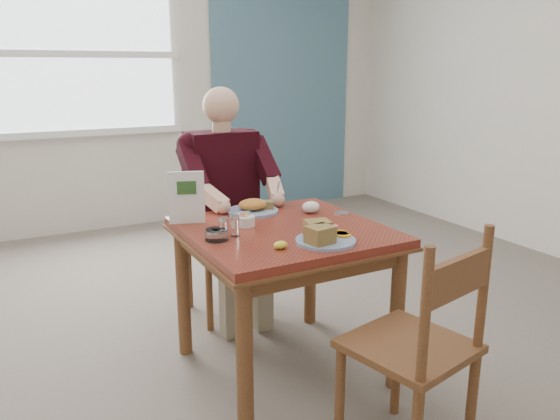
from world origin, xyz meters
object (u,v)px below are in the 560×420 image
diner (227,187)px  chair_near (419,348)px  table (284,250)px  near_plate (323,235)px  chair_far (222,237)px  far_plate (254,207)px

diner → chair_near: bearing=-85.0°
table → near_plate: bearing=-81.8°
chair_far → diner: diner is taller
chair_near → near_plate: bearing=99.7°
table → near_plate: (0.04, -0.28, 0.14)m
chair_far → chair_near: size_ratio=1.00×
near_plate → far_plate: size_ratio=0.81×
table → diner: size_ratio=0.66×
diner → near_plate: size_ratio=4.88×
table → diner: diner is taller
chair_far → chair_near: 1.62m
table → chair_far: (0.00, 0.80, -0.16)m
chair_far → near_plate: chair_far is taller
table → chair_far: 0.81m
near_plate → far_plate: bearing=94.3°
chair_far → far_plate: 0.56m
far_plate → table: bearing=-89.0°
table → near_plate: 0.32m
chair_near → far_plate: (-0.14, 1.14, 0.30)m
chair_far → diner: (0.00, -0.09, 0.33)m
chair_near → diner: size_ratio=0.69×
table → chair_far: chair_far is taller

